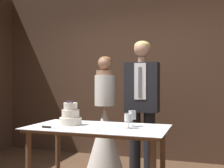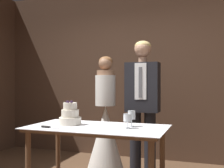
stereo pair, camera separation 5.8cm
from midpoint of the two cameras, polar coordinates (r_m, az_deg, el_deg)
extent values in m
cube|color=#513828|center=(4.79, 3.92, 2.31)|extent=(5.05, 0.12, 2.85)
cylinder|color=brown|center=(3.55, -11.43, -14.02)|extent=(0.06, 0.06, 0.76)
cylinder|color=brown|center=(3.14, 9.73, -15.90)|extent=(0.06, 0.06, 0.76)
cube|color=brown|center=(2.94, -3.53, -9.09)|extent=(1.38, 0.71, 0.03)
cube|color=white|center=(2.93, -3.53, -8.69)|extent=(1.44, 0.77, 0.01)
cylinder|color=silver|center=(3.08, -8.96, -7.46)|extent=(0.24, 0.24, 0.08)
cylinder|color=silver|center=(3.07, -8.96, -5.95)|extent=(0.19, 0.19, 0.08)
cylinder|color=silver|center=(3.06, -8.96, -4.49)|extent=(0.15, 0.15, 0.08)
sphere|color=#2D1933|center=(3.05, -8.78, -3.61)|extent=(0.02, 0.02, 0.02)
sphere|color=#2D1933|center=(3.06, -8.58, -3.58)|extent=(0.02, 0.02, 0.02)
sphere|color=#2D1933|center=(3.09, -8.65, -3.55)|extent=(0.02, 0.02, 0.02)
sphere|color=#2D1933|center=(3.09, -9.47, -3.55)|extent=(0.02, 0.02, 0.02)
sphere|color=#2D1933|center=(3.05, -9.67, -3.60)|extent=(0.02, 0.02, 0.02)
sphere|color=#2D1933|center=(3.02, -9.29, -3.65)|extent=(0.02, 0.02, 0.02)
sphere|color=#2D1933|center=(3.02, -8.67, -3.64)|extent=(0.02, 0.02, 0.02)
cube|color=silver|center=(2.80, -9.91, -9.02)|extent=(0.35, 0.04, 0.00)
cylinder|color=black|center=(2.92, -13.73, -8.47)|extent=(0.10, 0.03, 0.02)
cylinder|color=silver|center=(2.95, 3.59, -8.56)|extent=(0.07, 0.07, 0.00)
cylinder|color=silver|center=(2.94, 3.59, -7.84)|extent=(0.01, 0.01, 0.07)
cylinder|color=silver|center=(2.93, 3.59, -6.28)|extent=(0.08, 0.08, 0.09)
cylinder|color=maroon|center=(2.93, 3.59, -6.93)|extent=(0.06, 0.06, 0.02)
cylinder|color=silver|center=(2.83, 2.74, -8.93)|extent=(0.08, 0.08, 0.00)
cylinder|color=silver|center=(2.82, 2.74, -8.24)|extent=(0.01, 0.01, 0.07)
cylinder|color=silver|center=(2.81, 2.74, -6.82)|extent=(0.08, 0.08, 0.08)
cylinder|color=maroon|center=(2.81, 2.74, -7.30)|extent=(0.07, 0.07, 0.03)
cone|color=white|center=(3.96, -1.91, -11.19)|extent=(0.54, 0.54, 0.94)
cylinder|color=white|center=(3.88, -1.91, -1.32)|extent=(0.28, 0.28, 0.42)
cylinder|color=#A37556|center=(3.88, -1.91, 2.29)|extent=(0.24, 0.24, 0.07)
sphere|color=#A37556|center=(3.89, -1.91, 4.20)|extent=(0.19, 0.19, 0.19)
ellipsoid|color=brown|center=(3.91, -1.84, 4.60)|extent=(0.19, 0.19, 0.14)
cylinder|color=black|center=(3.84, 4.23, -12.07)|extent=(0.15, 0.15, 0.87)
cylinder|color=black|center=(3.80, 7.17, -12.21)|extent=(0.15, 0.15, 0.87)
cube|color=black|center=(3.73, 5.70, -0.66)|extent=(0.44, 0.24, 0.65)
cube|color=white|center=(3.61, 5.27, 0.55)|extent=(0.15, 0.01, 0.47)
cube|color=slate|center=(3.60, 5.25, 0.35)|extent=(0.04, 0.01, 0.39)
cylinder|color=tan|center=(3.74, 5.70, 4.90)|extent=(0.11, 0.11, 0.07)
sphere|color=tan|center=(3.76, 5.70, 7.10)|extent=(0.22, 0.22, 0.22)
ellipsoid|color=#D6B770|center=(3.77, 5.74, 7.65)|extent=(0.22, 0.22, 0.14)
camera|label=1|loc=(0.03, -90.50, 0.00)|focal=45.00mm
camera|label=2|loc=(0.03, 89.50, 0.00)|focal=45.00mm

